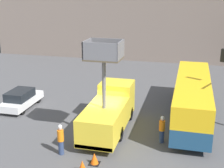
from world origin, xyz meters
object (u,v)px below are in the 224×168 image
object	(u,v)px
city_bus	(192,96)
utility_truck	(109,110)
road_worker_directing	(162,129)
parked_car_curbside	(21,99)
traffic_cone_near_truck	(94,159)
road_worker_near_truck	(61,139)
traffic_cone_mid_road	(82,167)

from	to	relation	value
city_bus	utility_truck	bearing A→B (deg)	132.31
utility_truck	city_bus	xyz separation A→B (m)	(5.47, 3.60, 0.26)
city_bus	road_worker_directing	distance (m)	4.85
city_bus	parked_car_curbside	xyz separation A→B (m)	(-13.59, -1.25, -1.04)
traffic_cone_near_truck	city_bus	bearing A→B (deg)	56.85
utility_truck	road_worker_near_truck	xyz separation A→B (m)	(-1.96, -3.81, -0.57)
city_bus	traffic_cone_near_truck	xyz separation A→B (m)	(-5.19, -7.94, -1.48)
road_worker_near_truck	road_worker_directing	bearing A→B (deg)	-138.59
city_bus	road_worker_near_truck	size ratio (longest dim) A/B	6.14
traffic_cone_near_truck	parked_car_curbside	world-z (taller)	parked_car_curbside
utility_truck	traffic_cone_near_truck	world-z (taller)	utility_truck
utility_truck	traffic_cone_near_truck	size ratio (longest dim) A/B	10.16
city_bus	traffic_cone_near_truck	bearing A→B (deg)	155.80
road_worker_near_truck	traffic_cone_mid_road	world-z (taller)	road_worker_near_truck
road_worker_directing	traffic_cone_mid_road	distance (m)	5.89
traffic_cone_mid_road	parked_car_curbside	world-z (taller)	parked_car_curbside
road_worker_near_truck	parked_car_curbside	size ratio (longest dim) A/B	0.44
utility_truck	traffic_cone_near_truck	bearing A→B (deg)	-86.31
road_worker_directing	city_bus	bearing A→B (deg)	25.35
road_worker_directing	parked_car_curbside	xyz separation A→B (m)	(-11.81, 3.18, -0.15)
traffic_cone_mid_road	road_worker_near_truck	bearing A→B (deg)	141.50
road_worker_directing	traffic_cone_near_truck	world-z (taller)	road_worker_directing
road_worker_near_truck	road_worker_directing	size ratio (longest dim) A/B	1.05
utility_truck	traffic_cone_mid_road	world-z (taller)	utility_truck
parked_car_curbside	utility_truck	bearing A→B (deg)	-16.17
city_bus	road_worker_directing	bearing A→B (deg)	167.08
road_worker_directing	road_worker_near_truck	bearing A→B (deg)	165.07
traffic_cone_near_truck	traffic_cone_mid_road	bearing A→B (deg)	-112.16
utility_truck	city_bus	size ratio (longest dim) A/B	0.59
traffic_cone_near_truck	parked_car_curbside	xyz separation A→B (m)	(-8.40, 6.70, 0.44)
road_worker_near_truck	parked_car_curbside	bearing A→B (deg)	-31.44
parked_car_curbside	road_worker_near_truck	bearing A→B (deg)	-45.01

